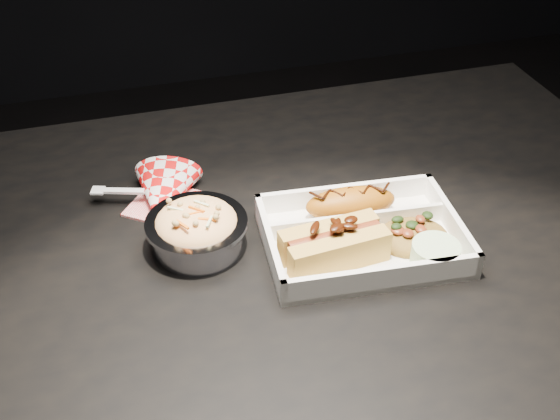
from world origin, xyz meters
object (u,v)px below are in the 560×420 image
object	(u,v)px
fried_pastry	(351,203)
foil_coleslaw_cup	(197,228)
hotdog	(334,243)
dining_table	(269,296)
napkin_fork	(162,194)
food_tray	(361,239)

from	to	relation	value
fried_pastry	foil_coleslaw_cup	bearing A→B (deg)	-179.96
hotdog	foil_coleslaw_cup	distance (m)	0.18
dining_table	napkin_fork	xyz separation A→B (m)	(-0.12, 0.13, 0.11)
napkin_fork	fried_pastry	bearing A→B (deg)	-5.97
foil_coleslaw_cup	napkin_fork	distance (m)	0.11
food_tray	napkin_fork	bearing A→B (deg)	150.01
food_tray	fried_pastry	bearing A→B (deg)	90.00
fried_pastry	hotdog	xyz separation A→B (m)	(-0.05, -0.08, 0.00)
dining_table	fried_pastry	bearing A→B (deg)	10.28
food_tray	fried_pastry	xyz separation A→B (m)	(0.00, 0.06, 0.02)
food_tray	fried_pastry	distance (m)	0.06
foil_coleslaw_cup	napkin_fork	bearing A→B (deg)	105.35
food_tray	hotdog	xyz separation A→B (m)	(-0.05, -0.02, 0.02)
hotdog	foil_coleslaw_cup	bearing A→B (deg)	148.44
foil_coleslaw_cup	napkin_fork	xyz separation A→B (m)	(-0.03, 0.11, -0.01)
hotdog	foil_coleslaw_cup	size ratio (longest dim) A/B	1.03
fried_pastry	foil_coleslaw_cup	size ratio (longest dim) A/B	0.95
food_tray	napkin_fork	world-z (taller)	napkin_fork
foil_coleslaw_cup	napkin_fork	world-z (taller)	same
food_tray	hotdog	world-z (taller)	hotdog
dining_table	foil_coleslaw_cup	world-z (taller)	foil_coleslaw_cup
dining_table	foil_coleslaw_cup	size ratio (longest dim) A/B	9.20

